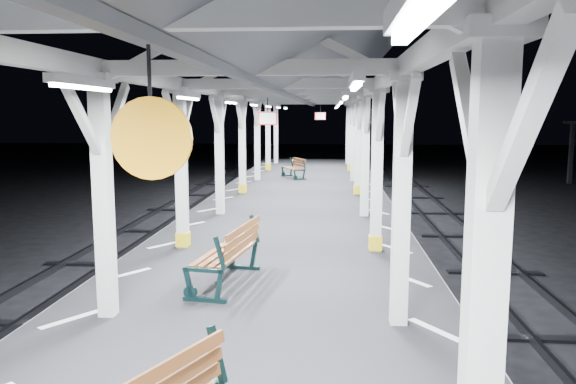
# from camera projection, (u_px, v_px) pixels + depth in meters

# --- Properties ---
(ground) EXTENTS (120.00, 120.00, 0.00)m
(ground) POSITION_uv_depth(u_px,v_px,m) (267.00, 332.00, 9.80)
(ground) COLOR black
(ground) RESTS_ON ground
(platform) EXTENTS (6.00, 50.00, 1.00)m
(platform) POSITION_uv_depth(u_px,v_px,m) (267.00, 305.00, 9.73)
(platform) COLOR black
(platform) RESTS_ON ground
(hazard_stripes_left) EXTENTS (1.00, 48.00, 0.01)m
(hazard_stripes_left) POSITION_uv_depth(u_px,v_px,m) (129.00, 274.00, 9.85)
(hazard_stripes_left) COLOR silver
(hazard_stripes_left) RESTS_ON platform
(hazard_stripes_right) EXTENTS (1.00, 48.00, 0.01)m
(hazard_stripes_right) POSITION_uv_depth(u_px,v_px,m) (411.00, 280.00, 9.48)
(hazard_stripes_right) COLOR silver
(hazard_stripes_right) RESTS_ON platform
(track_right) EXTENTS (2.20, 60.00, 0.16)m
(track_right) POSITION_uv_depth(u_px,v_px,m) (563.00, 337.00, 9.41)
(track_right) COLOR #2D2D33
(track_right) RESTS_ON ground
(canopy) EXTENTS (5.40, 49.00, 4.65)m
(canopy) POSITION_uv_depth(u_px,v_px,m) (266.00, 66.00, 9.15)
(canopy) COLOR silver
(canopy) RESTS_ON platform
(bench_mid) EXTENTS (0.97, 1.97, 1.02)m
(bench_mid) POSITION_uv_depth(u_px,v_px,m) (231.00, 252.00, 9.16)
(bench_mid) COLOR black
(bench_mid) RESTS_ON platform
(bench_far) EXTENTS (1.18, 1.67, 0.85)m
(bench_far) POSITION_uv_depth(u_px,v_px,m) (295.00, 168.00, 24.37)
(bench_far) COLOR black
(bench_far) RESTS_ON platform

